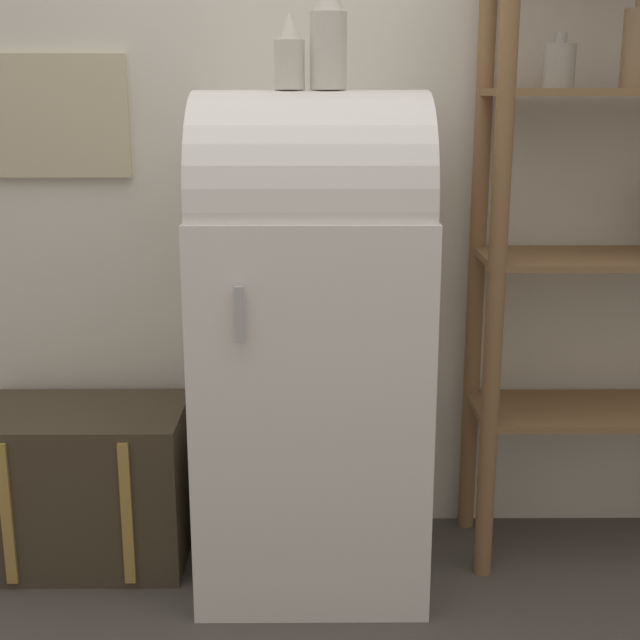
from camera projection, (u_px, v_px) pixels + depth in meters
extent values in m
plane|color=#4C4742|center=(312.00, 613.00, 2.41)|extent=(12.00, 12.00, 0.00)
cube|color=silver|center=(311.00, 98.00, 2.63)|extent=(7.00, 0.05, 2.70)
cube|color=#C6B793|center=(55.00, 116.00, 2.60)|extent=(0.43, 0.02, 0.35)
cube|color=white|center=(312.00, 397.00, 2.52)|extent=(0.62, 0.59, 1.06)
cylinder|color=white|center=(311.00, 199.00, 2.38)|extent=(0.61, 0.56, 0.56)
cylinder|color=#B7B7BC|center=(239.00, 314.00, 2.13)|extent=(0.02, 0.02, 0.14)
cube|color=#423828|center=(84.00, 484.00, 2.65)|extent=(0.60, 0.38, 0.47)
cube|color=#AD8942|center=(7.00, 515.00, 2.46)|extent=(0.03, 0.01, 0.42)
cube|color=#AD8942|center=(127.00, 514.00, 2.46)|extent=(0.03, 0.01, 0.42)
cylinder|color=olive|center=(497.00, 265.00, 2.38)|extent=(0.05, 0.05, 1.84)
cylinder|color=olive|center=(478.00, 246.00, 2.67)|extent=(0.05, 0.05, 1.84)
cube|color=olive|center=(593.00, 410.00, 2.65)|extent=(0.71, 0.33, 0.02)
cube|color=olive|center=(605.00, 258.00, 2.53)|extent=(0.71, 0.33, 0.02)
cube|color=olive|center=(619.00, 92.00, 2.42)|extent=(0.71, 0.33, 0.02)
cylinder|color=#7F6647|center=(639.00, 49.00, 2.36)|extent=(0.09, 0.09, 0.20)
cylinder|color=#9E998E|center=(559.00, 66.00, 2.44)|extent=(0.09, 0.09, 0.12)
cylinder|color=#9E998E|center=(561.00, 38.00, 2.43)|extent=(0.04, 0.04, 0.03)
cylinder|color=beige|center=(290.00, 65.00, 2.29)|extent=(0.08, 0.08, 0.12)
cone|color=beige|center=(289.00, 26.00, 2.27)|extent=(0.07, 0.07, 0.07)
cylinder|color=beige|center=(328.00, 51.00, 2.29)|extent=(0.10, 0.10, 0.19)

